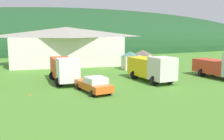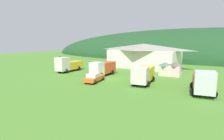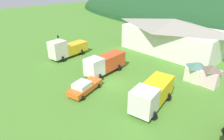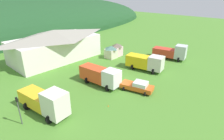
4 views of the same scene
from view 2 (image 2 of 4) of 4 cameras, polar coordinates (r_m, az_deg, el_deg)
The scene contains 13 objects.
ground_plane at distance 35.89m, azimuth 0.00°, elevation -2.81°, with size 200.00×200.00×0.00m, color #4C842D.
forested_hill_backdrop at distance 93.70m, azimuth 22.07°, elevation 3.80°, with size 162.43×60.00×27.02m, color #1E4723.
depot_building at distance 52.10m, azimuth 10.02°, elevation 4.61°, with size 20.47×10.48×6.80m.
play_shed_cream at distance 40.92m, azimuth 16.56°, elevation 0.41°, with size 2.44×2.62×2.91m.
play_shed_pink at distance 40.33m, azimuth 19.46°, elevation 0.30°, with size 2.49×2.23×3.12m.
heavy_rig_striped at distance 45.38m, azimuth -13.82°, elevation 1.70°, with size 3.72×8.14×3.69m.
heavy_rig_white at distance 38.86m, azimuth -2.98°, elevation 0.70°, with size 3.50×7.64×3.18m.
flatbed_truck_yellow at distance 31.79m, azimuth 9.88°, elevation -1.26°, with size 4.12×7.67×3.21m.
tow_truck_silver at distance 28.49m, azimuth 26.97°, elevation -3.36°, with size 4.16×7.71×3.53m.
service_pickup_orange at distance 33.03m, azimuth -5.68°, elevation -2.41°, with size 3.28×5.52×1.66m.
traffic_light_west at distance 47.90m, azimuth -16.19°, elevation 2.57°, with size 0.20×0.32×3.69m.
traffic_cone_near_pickup at distance 34.63m, azimuth 14.15°, elevation -3.51°, with size 0.36×0.36×0.57m, color orange.
traffic_cone_mid_row at distance 37.76m, azimuth -12.57°, elevation -2.43°, with size 0.36×0.36×0.46m, color orange.
Camera 2 is at (19.82, -29.02, 7.29)m, focal length 28.80 mm.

